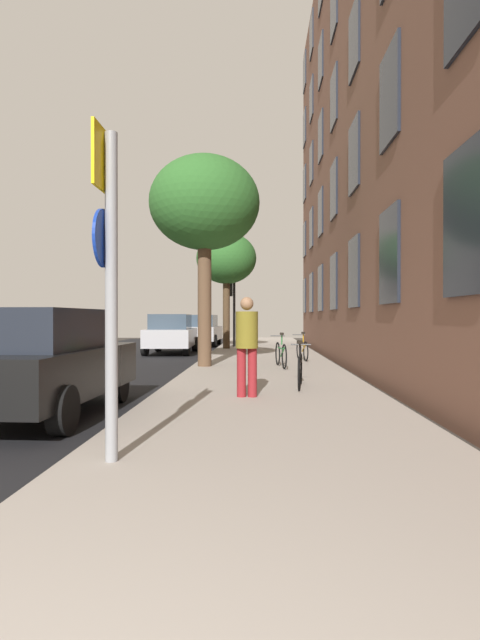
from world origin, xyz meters
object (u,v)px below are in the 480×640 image
Objects in this scene: car_1 at (171,333)px; bicycle_1 at (281,354)px; traffic_light at (232,300)px; tree_far at (226,259)px; pedestrian_0 at (247,340)px; car_0 at (41,361)px; bicycle_0 at (300,369)px; bicycle_2 at (302,349)px; car_2 at (201,330)px; sign_post at (109,266)px; tree_near at (205,205)px.

bicycle_1 is at bearing -57.30° from car_1.
tree_far is at bearing -96.85° from traffic_light.
car_0 is at bearing -157.30° from pedestrian_0.
pedestrian_0 is (-1.02, -1.25, 0.63)m from bicycle_0.
pedestrian_0 reaches higher than car_1.
car_0 is at bearing -97.08° from tree_far.
bicycle_2 is at bearing -64.38° from tree_far.
bicycle_0 is 6.35m from bicycle_2.
car_2 is (-4.43, 9.81, 0.37)m from bicycle_2.
tree_far reaches higher than car_1.
bicycle_0 is at bearing 66.52° from sign_post.
bicycle_1 is 7.60m from car_0.
pedestrian_0 reaches higher than bicycle_0.
sign_post is at bearing -90.51° from traffic_light.
bicycle_2 is 0.95× the size of pedestrian_0.
tree_far is 2.96× the size of pedestrian_0.
tree_near is 1.16× the size of tree_far.
tree_far is 15.27m from car_0.
car_1 is (-0.32, 13.08, 0.00)m from car_0.
bicycle_2 is at bearing -70.01° from traffic_light.
bicycle_2 is 0.40× the size of car_1.
bicycle_1 is 1.07× the size of bicycle_2.
sign_post is at bearing -89.99° from tree_far.
car_2 is (-1.58, 21.33, -1.15)m from sign_post.
sign_post is 0.99× the size of traffic_light.
tree_near reaches higher than bicycle_1.
tree_far is (0.09, 8.07, -0.60)m from tree_near.
bicycle_0 is at bearing 31.79° from car_0.
traffic_light is 15.03m from pedestrian_0.
tree_far is at bearing 38.57° from car_1.
traffic_light reaches higher than bicycle_0.
pedestrian_0 is 17.62m from car_2.
tree_far is 9.27m from bicycle_1.
bicycle_2 is at bearing 76.12° from sign_post.
tree_near is 3.58× the size of bicycle_0.
pedestrian_0 is 0.42× the size of car_1.
tree_near reaches higher than sign_post.
traffic_light is at bearing 82.94° from car_0.
bicycle_1 is 2.48m from bicycle_2.
pedestrian_0 is (1.06, -14.94, -1.23)m from traffic_light.
bicycle_1 is (2.15, -0.22, -4.19)m from tree_near.
traffic_light is 9.78m from tree_near.
sign_post reaches higher than bicycle_2.
tree_far is 4.26m from car_1.
bicycle_1 is 0.43× the size of car_1.
car_2 is (-3.63, 12.16, 0.35)m from bicycle_1.
tree_far is 7.51m from bicycle_2.
tree_near reaches higher than tree_far.
car_2 is (-1.58, 3.87, -3.24)m from tree_far.
car_2 is at bearing 99.19° from pedestrian_0.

